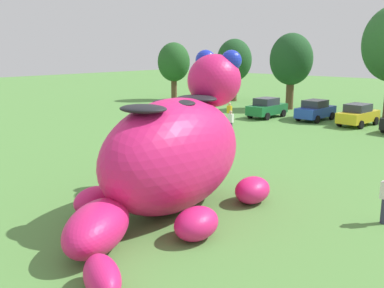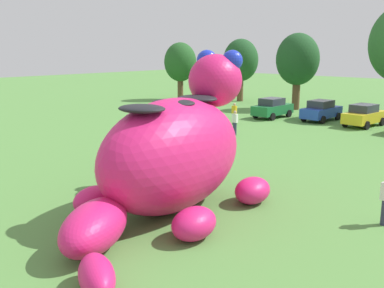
{
  "view_description": "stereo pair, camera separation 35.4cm",
  "coord_description": "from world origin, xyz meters",
  "px_view_note": "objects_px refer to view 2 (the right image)",
  "views": [
    {
      "loc": [
        10.82,
        -11.26,
        5.94
      ],
      "look_at": [
        -0.34,
        1.45,
        2.31
      ],
      "focal_mm": 42.02,
      "sensor_mm": 36.0,
      "label": 1
    },
    {
      "loc": [
        11.09,
        -11.02,
        5.94
      ],
      "look_at": [
        -0.34,
        1.45,
        2.31
      ],
      "focal_mm": 42.02,
      "sensor_mm": 36.0,
      "label": 2
    }
  ],
  "objects_px": {
    "spectator_mid_field": "(234,114)",
    "spectator_by_cars": "(235,123)",
    "car_yellow": "(364,115)",
    "giant_inflatable_creature": "(174,153)",
    "car_blue": "(321,111)",
    "car_green": "(272,108)"
  },
  "relations": [
    {
      "from": "spectator_mid_field",
      "to": "spectator_by_cars",
      "type": "bearing_deg",
      "value": -52.25
    },
    {
      "from": "car_yellow",
      "to": "giant_inflatable_creature",
      "type": "bearing_deg",
      "value": -85.13
    },
    {
      "from": "car_yellow",
      "to": "spectator_by_cars",
      "type": "xyz_separation_m",
      "value": [
        -5.18,
        -9.57,
        -0.01
      ]
    },
    {
      "from": "car_blue",
      "to": "spectator_mid_field",
      "type": "bearing_deg",
      "value": -123.77
    },
    {
      "from": "giant_inflatable_creature",
      "to": "car_green",
      "type": "height_order",
      "value": "giant_inflatable_creature"
    },
    {
      "from": "giant_inflatable_creature",
      "to": "car_yellow",
      "type": "xyz_separation_m",
      "value": [
        -1.93,
        22.72,
        -1.28
      ]
    },
    {
      "from": "giant_inflatable_creature",
      "to": "car_yellow",
      "type": "distance_m",
      "value": 22.84
    },
    {
      "from": "spectator_by_cars",
      "to": "car_yellow",
      "type": "bearing_deg",
      "value": 61.55
    },
    {
      "from": "car_blue",
      "to": "car_yellow",
      "type": "relative_size",
      "value": 0.99
    },
    {
      "from": "giant_inflatable_creature",
      "to": "spectator_by_cars",
      "type": "xyz_separation_m",
      "value": [
        -7.12,
        13.15,
        -1.29
      ]
    },
    {
      "from": "giant_inflatable_creature",
      "to": "car_green",
      "type": "distance_m",
      "value": 23.69
    },
    {
      "from": "car_blue",
      "to": "giant_inflatable_creature",
      "type": "bearing_deg",
      "value": -76.25
    },
    {
      "from": "giant_inflatable_creature",
      "to": "car_blue",
      "type": "distance_m",
      "value": 23.67
    },
    {
      "from": "car_blue",
      "to": "car_yellow",
      "type": "bearing_deg",
      "value": -3.74
    },
    {
      "from": "car_blue",
      "to": "spectator_mid_field",
      "type": "height_order",
      "value": "car_blue"
    },
    {
      "from": "giant_inflatable_creature",
      "to": "car_green",
      "type": "relative_size",
      "value": 2.64
    },
    {
      "from": "giant_inflatable_creature",
      "to": "car_blue",
      "type": "height_order",
      "value": "giant_inflatable_creature"
    },
    {
      "from": "spectator_mid_field",
      "to": "spectator_by_cars",
      "type": "xyz_separation_m",
      "value": [
        2.71,
        -3.51,
        0.0
      ]
    },
    {
      "from": "car_blue",
      "to": "spectator_by_cars",
      "type": "xyz_separation_m",
      "value": [
        -1.5,
        -9.81,
        -0.01
      ]
    },
    {
      "from": "giant_inflatable_creature",
      "to": "car_yellow",
      "type": "bearing_deg",
      "value": 94.87
    },
    {
      "from": "car_green",
      "to": "car_yellow",
      "type": "relative_size",
      "value": 0.98
    },
    {
      "from": "car_green",
      "to": "car_yellow",
      "type": "xyz_separation_m",
      "value": [
        7.58,
        1.06,
        0.0
      ]
    }
  ]
}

